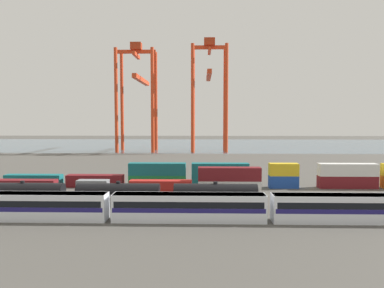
% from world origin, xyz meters
% --- Properties ---
extents(ground_plane, '(420.00, 420.00, 0.00)m').
position_xyz_m(ground_plane, '(0.00, 40.00, 0.00)').
color(ground_plane, '#4C4944').
extents(harbour_water, '(400.00, 110.00, 0.01)m').
position_xyz_m(harbour_water, '(0.00, 137.76, 0.00)').
color(harbour_water, '#475B6B').
rests_on(harbour_water, ground_plane).
extents(passenger_train, '(66.88, 3.14, 3.90)m').
position_xyz_m(passenger_train, '(0.69, -19.32, 2.14)').
color(passenger_train, silver).
rests_on(passenger_train, ground_plane).
extents(freight_tank_row, '(46.23, 2.70, 4.16)m').
position_xyz_m(freight_tank_row, '(-11.42, -10.56, 1.94)').
color(freight_tank_row, '#232326').
rests_on(freight_tank_row, ground_plane).
extents(shipping_container_0, '(12.10, 2.44, 2.60)m').
position_xyz_m(shipping_container_0, '(-32.18, -0.29, 1.30)').
color(shipping_container_0, maroon).
rests_on(shipping_container_0, ground_plane).
extents(shipping_container_1, '(6.04, 2.44, 2.60)m').
position_xyz_m(shipping_container_1, '(-18.83, -0.29, 1.30)').
color(shipping_container_1, slate).
rests_on(shipping_container_1, ground_plane).
extents(shipping_container_2, '(12.10, 2.44, 2.60)m').
position_xyz_m(shipping_container_2, '(-5.48, -0.29, 1.30)').
color(shipping_container_2, '#AD211C').
rests_on(shipping_container_2, ground_plane).
extents(shipping_container_3, '(12.10, 2.44, 2.60)m').
position_xyz_m(shipping_container_3, '(7.87, -0.29, 1.30)').
color(shipping_container_3, silver).
rests_on(shipping_container_3, ground_plane).
extents(shipping_container_4, '(12.10, 2.44, 2.60)m').
position_xyz_m(shipping_container_4, '(7.87, -0.29, 3.90)').
color(shipping_container_4, maroon).
rests_on(shipping_container_4, shipping_container_3).
extents(shipping_container_5, '(12.10, 2.44, 2.60)m').
position_xyz_m(shipping_container_5, '(-33.69, 6.35, 1.30)').
color(shipping_container_5, '#146066').
rests_on(shipping_container_5, ground_plane).
extents(shipping_container_6, '(12.10, 2.44, 2.60)m').
position_xyz_m(shipping_container_6, '(-20.32, 6.35, 1.30)').
color(shipping_container_6, maroon).
rests_on(shipping_container_6, ground_plane).
extents(shipping_container_7, '(12.10, 2.44, 2.60)m').
position_xyz_m(shipping_container_7, '(-6.94, 6.35, 1.30)').
color(shipping_container_7, '#197538').
rests_on(shipping_container_7, ground_plane).
extents(shipping_container_8, '(12.10, 2.44, 2.60)m').
position_xyz_m(shipping_container_8, '(-6.94, 6.35, 3.90)').
color(shipping_container_8, '#146066').
rests_on(shipping_container_8, shipping_container_7).
extents(shipping_container_9, '(12.10, 2.44, 2.60)m').
position_xyz_m(shipping_container_9, '(6.44, 6.35, 1.30)').
color(shipping_container_9, '#146066').
rests_on(shipping_container_9, ground_plane).
extents(shipping_container_10, '(12.10, 2.44, 2.60)m').
position_xyz_m(shipping_container_10, '(6.44, 6.35, 3.90)').
color(shipping_container_10, '#146066').
rests_on(shipping_container_10, shipping_container_9).
extents(shipping_container_11, '(6.04, 2.44, 2.60)m').
position_xyz_m(shipping_container_11, '(19.82, 6.35, 1.30)').
color(shipping_container_11, '#1C4299').
rests_on(shipping_container_11, ground_plane).
extents(shipping_container_12, '(6.04, 2.44, 2.60)m').
position_xyz_m(shipping_container_12, '(19.82, 6.35, 3.90)').
color(shipping_container_12, gold).
rests_on(shipping_container_12, shipping_container_11).
extents(shipping_container_13, '(12.10, 2.44, 2.60)m').
position_xyz_m(shipping_container_13, '(33.19, 6.35, 1.30)').
color(shipping_container_13, maroon).
rests_on(shipping_container_13, ground_plane).
extents(shipping_container_14, '(12.10, 2.44, 2.60)m').
position_xyz_m(shipping_container_14, '(33.19, 6.35, 3.90)').
color(shipping_container_14, silver).
rests_on(shipping_container_14, shipping_container_13).
extents(gantry_crane_west, '(17.51, 39.68, 48.74)m').
position_xyz_m(gantry_crane_west, '(-26.85, 96.71, 29.23)').
color(gantry_crane_west, red).
rests_on(gantry_crane_west, ground_plane).
extents(gantry_crane_central, '(16.32, 33.57, 50.47)m').
position_xyz_m(gantry_crane_central, '(5.92, 95.85, 30.01)').
color(gantry_crane_central, red).
rests_on(gantry_crane_central, ground_plane).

